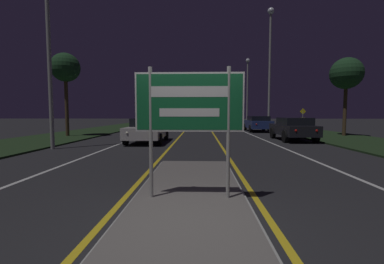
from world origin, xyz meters
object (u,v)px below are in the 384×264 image
(streetlight_right_far, at_px, (247,83))
(warning_sign, at_px, (303,117))
(car_approaching_0, at_px, (148,130))
(highway_sign, at_px, (189,108))
(car_receding_0, at_px, (293,128))
(car_receding_1, at_px, (258,123))
(streetlight_right_near, at_px, (270,53))
(streetlight_left_near, at_px, (47,8))

(streetlight_right_far, height_order, warning_sign, streetlight_right_far)
(streetlight_right_far, relative_size, car_approaching_0, 2.07)
(highway_sign, height_order, car_approaching_0, highway_sign)
(car_receding_0, height_order, car_approaching_0, car_receding_0)
(highway_sign, xyz_separation_m, car_receding_1, (5.51, 19.20, -1.00))
(warning_sign, bearing_deg, streetlight_right_near, -145.84)
(streetlight_right_near, distance_m, car_receding_0, 9.23)
(streetlight_right_near, height_order, warning_sign, streetlight_right_near)
(warning_sign, bearing_deg, car_receding_0, -114.41)
(highway_sign, height_order, car_receding_0, highway_sign)
(car_receding_1, xyz_separation_m, car_approaching_0, (-8.33, -9.20, -0.03))
(streetlight_right_near, relative_size, car_receding_0, 2.59)
(streetlight_left_near, bearing_deg, car_approaching_0, 37.64)
(streetlight_left_near, relative_size, car_receding_1, 2.45)
(streetlight_right_far, relative_size, car_receding_1, 2.01)
(streetlight_left_near, height_order, streetlight_right_far, streetlight_left_near)
(warning_sign, bearing_deg, streetlight_left_near, -140.78)
(streetlight_right_far, distance_m, car_receding_0, 19.65)
(streetlight_left_near, distance_m, car_receding_0, 14.41)
(streetlight_right_far, bearing_deg, streetlight_left_near, -119.64)
(streetlight_left_near, distance_m, warning_sign, 22.45)
(highway_sign, xyz_separation_m, warning_sign, (10.26, 20.85, -0.42))
(streetlight_left_near, bearing_deg, highway_sign, -46.37)
(highway_sign, bearing_deg, warning_sign, 63.80)
(car_receding_1, bearing_deg, warning_sign, 19.22)
(streetlight_right_near, distance_m, streetlight_right_far, 12.16)
(highway_sign, bearing_deg, streetlight_right_near, 71.06)
(car_receding_0, bearing_deg, highway_sign, -117.70)
(car_approaching_0, bearing_deg, streetlight_right_far, 65.22)
(streetlight_right_far, relative_size, warning_sign, 4.30)
(warning_sign, bearing_deg, car_approaching_0, -140.32)
(car_receding_0, bearing_deg, streetlight_right_far, 88.15)
(streetlight_right_near, xyz_separation_m, streetlight_right_far, (0.29, 12.11, -1.13))
(highway_sign, relative_size, car_approaching_0, 0.55)
(streetlight_right_far, xyz_separation_m, car_receding_1, (-1.00, -11.02, -5.02))
(highway_sign, relative_size, car_receding_1, 0.54)
(streetlight_right_near, relative_size, car_receding_1, 2.40)
(car_receding_1, xyz_separation_m, warning_sign, (4.76, 1.66, 0.58))
(car_receding_1, bearing_deg, car_receding_0, -87.21)
(highway_sign, distance_m, streetlight_left_near, 10.73)
(car_receding_0, bearing_deg, car_approaching_0, -171.97)
(highway_sign, bearing_deg, car_approaching_0, 105.76)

